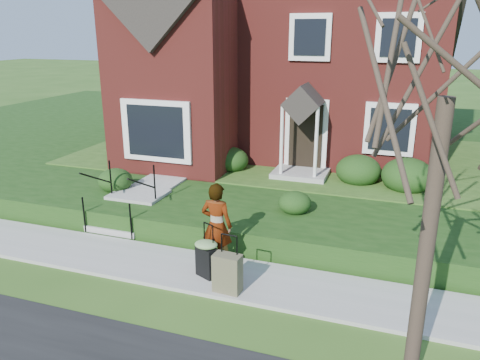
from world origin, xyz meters
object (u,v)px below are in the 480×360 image
at_px(suitcase_olive, 227,273).
at_px(tree_verge, 451,64).
at_px(woman, 217,226).
at_px(front_steps, 130,206).
at_px(suitcase_black, 206,256).

bearing_deg(suitcase_olive, tree_verge, -16.68).
bearing_deg(woman, suitcase_olive, 123.76).
bearing_deg(front_steps, woman, -26.84).
bearing_deg(front_steps, suitcase_olive, -33.80).
height_order(suitcase_black, tree_verge, tree_verge).
distance_m(front_steps, suitcase_black, 3.62).
relative_size(front_steps, suitcase_olive, 1.78).
distance_m(front_steps, suitcase_olive, 4.33).
bearing_deg(tree_verge, suitcase_black, 157.28).
distance_m(front_steps, tree_verge, 8.72).
xyz_separation_m(front_steps, tree_verge, (6.87, -3.63, 3.95)).
bearing_deg(front_steps, tree_verge, -27.86).
bearing_deg(woman, tree_verge, 152.45).
height_order(suitcase_olive, tree_verge, tree_verge).
bearing_deg(suitcase_olive, suitcase_black, 150.11).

